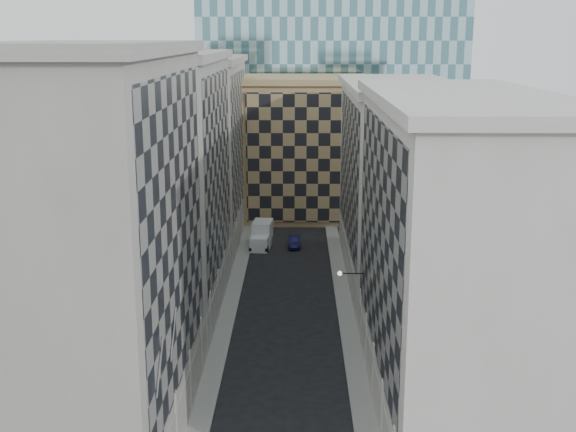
{
  "coord_description": "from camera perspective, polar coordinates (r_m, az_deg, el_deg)",
  "views": [
    {
      "loc": [
        0.95,
        -28.92,
        23.98
      ],
      "look_at": [
        0.33,
        14.82,
        13.05
      ],
      "focal_mm": 45.0,
      "sensor_mm": 36.0,
      "label": 1
    }
  ],
  "objects": [
    {
      "name": "bracket_lamp",
      "position": [
        55.94,
        4.3,
        -4.54
      ],
      "size": [
        1.98,
        0.36,
        0.36
      ],
      "color": "black",
      "rests_on": "ground"
    },
    {
      "name": "bldg_left_c",
      "position": [
        85.77,
        -7.15,
        5.1
      ],
      "size": [
        10.8,
        22.8,
        21.7
      ],
      "color": "#9A958A",
      "rests_on": "ground"
    },
    {
      "name": "tan_block",
      "position": [
        97.91,
        1.42,
        5.49
      ],
      "size": [
        16.8,
        14.8,
        18.8
      ],
      "color": "tan",
      "rests_on": "ground"
    },
    {
      "name": "flagpoles_left",
      "position": [
        39.01,
        -9.53,
        -10.36
      ],
      "size": [
        0.1,
        6.33,
        2.33
      ],
      "color": "gray",
      "rests_on": "ground"
    },
    {
      "name": "box_truck",
      "position": [
        84.42,
        -2.09,
        -1.59
      ],
      "size": [
        2.61,
        5.42,
        2.88
      ],
      "rotation": [
        0.0,
        0.0,
        -0.09
      ],
      "color": "silver",
      "rests_on": "ground"
    },
    {
      "name": "bldg_left_a",
      "position": [
        43.38,
        -15.07,
        -2.74
      ],
      "size": [
        10.8,
        22.8,
        23.7
      ],
      "color": "#9A958A",
      "rests_on": "ground"
    },
    {
      "name": "bldg_right_a",
      "position": [
        47.06,
        12.97,
        -3.21
      ],
      "size": [
        10.8,
        26.8,
        20.7
      ],
      "color": "beige",
      "rests_on": "ground"
    },
    {
      "name": "church_tower",
      "position": [
        110.97,
        0.33,
        15.57
      ],
      "size": [
        7.2,
        7.2,
        51.5
      ],
      "color": "#2C2722",
      "rests_on": "ground"
    },
    {
      "name": "bldg_right_b",
      "position": [
        73.0,
        8.63,
        2.71
      ],
      "size": [
        10.8,
        28.8,
        19.7
      ],
      "color": "beige",
      "rests_on": "ground"
    },
    {
      "name": "sidewalk_east",
      "position": [
        63.73,
        4.67,
        -8.05
      ],
      "size": [
        1.5,
        100.0,
        0.15
      ],
      "primitive_type": "cube",
      "color": "gray",
      "rests_on": "ground"
    },
    {
      "name": "dark_car",
      "position": [
        84.38,
        0.51,
        -2.03
      ],
      "size": [
        1.4,
        3.9,
        1.28
      ],
      "primitive_type": "imported",
      "rotation": [
        0.0,
        0.0,
        0.01
      ],
      "color": "#10103A",
      "rests_on": "ground"
    },
    {
      "name": "sidewalk_west",
      "position": [
        63.89,
        -4.86,
        -7.99
      ],
      "size": [
        1.5,
        100.0,
        0.15
      ],
      "primitive_type": "cube",
      "color": "gray",
      "rests_on": "ground"
    },
    {
      "name": "bldg_left_b",
      "position": [
        64.3,
        -9.82,
        2.47
      ],
      "size": [
        10.8,
        22.8,
        22.7
      ],
      "color": "#9A978F",
      "rests_on": "ground"
    }
  ]
}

